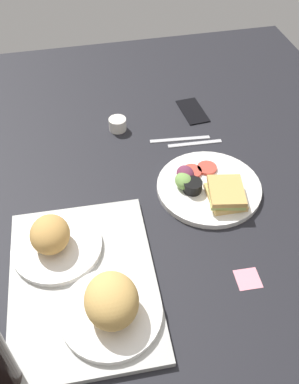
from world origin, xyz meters
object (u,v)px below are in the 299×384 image
at_px(cell_phone, 193,111).
at_px(sticky_note, 248,279).
at_px(serving_tray, 83,281).
at_px(bread_plate_far, 53,240).
at_px(fork, 195,143).
at_px(bread_plate_near, 111,305).
at_px(espresso_cup, 118,124).
at_px(knife, 180,139).
at_px(plate_with_salad, 208,187).

relative_size(cell_phone, sticky_note, 2.57).
height_order(serving_tray, bread_plate_far, bread_plate_far).
xyz_separation_m(bread_plate_far, fork, (0.32, -0.45, -0.04)).
bearing_deg(bread_plate_near, espresso_cup, -10.35).
relative_size(serving_tray, knife, 2.37).
height_order(bread_plate_far, cell_phone, bread_plate_far).
bearing_deg(serving_tray, knife, -37.72).
height_order(bread_plate_near, cell_phone, bread_plate_near).
bearing_deg(fork, bread_plate_far, 39.07).
distance_m(bread_plate_near, fork, 0.63).
height_order(plate_with_salad, knife, plate_with_salad).
height_order(serving_tray, bread_plate_near, bread_plate_near).
bearing_deg(knife, serving_tray, 57.73).
relative_size(fork, cell_phone, 1.18).
relative_size(espresso_cup, cell_phone, 0.39).
relative_size(plate_with_salad, sticky_note, 5.16).
height_order(fork, cell_phone, cell_phone).
distance_m(bread_plate_near, plate_with_salad, 0.45).
relative_size(bread_plate_near, plate_with_salad, 0.76).
xyz_separation_m(bread_plate_near, plate_with_salad, (0.32, -0.32, -0.04)).
height_order(serving_tray, sticky_note, serving_tray).
bearing_deg(cell_phone, plate_with_salad, 165.41).
relative_size(plate_with_salad, espresso_cup, 5.16).
xyz_separation_m(bread_plate_far, sticky_note, (-0.17, -0.43, -0.05)).
distance_m(serving_tray, cell_phone, 0.74).
bearing_deg(plate_with_salad, espresso_cup, 30.88).
xyz_separation_m(bread_plate_far, knife, (0.35, -0.41, -0.04)).
relative_size(serving_tray, bread_plate_far, 2.09).
bearing_deg(knife, cell_phone, -115.35).
height_order(serving_tray, knife, serving_tray).
height_order(bread_plate_far, fork, bread_plate_far).
height_order(bread_plate_near, espresso_cup, bread_plate_near).
bearing_deg(plate_with_salad, knife, 3.84).
distance_m(bread_plate_near, bread_plate_far, 0.23).
distance_m(serving_tray, fork, 0.58).
bearing_deg(fork, espresso_cup, -26.11).
height_order(bread_plate_near, fork, bread_plate_near).
bearing_deg(knife, espresso_cup, -22.01).
relative_size(plate_with_salad, knife, 1.52).
bearing_deg(bread_plate_near, serving_tray, 27.67).
distance_m(bread_plate_far, cell_phone, 0.70).
bearing_deg(knife, fork, 148.58).
xyz_separation_m(plate_with_salad, fork, (0.21, -0.02, -0.01)).
distance_m(bread_plate_near, espresso_cup, 0.66).
relative_size(bread_plate_far, fork, 1.27).
xyz_separation_m(bread_plate_far, cell_phone, (0.49, -0.49, -0.04)).
xyz_separation_m(plate_with_salad, knife, (0.24, 0.02, -0.01)).
bearing_deg(serving_tray, espresso_cup, -17.27).
distance_m(fork, sticky_note, 0.50).
xyz_separation_m(bread_plate_near, cell_phone, (0.70, -0.38, -0.05)).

